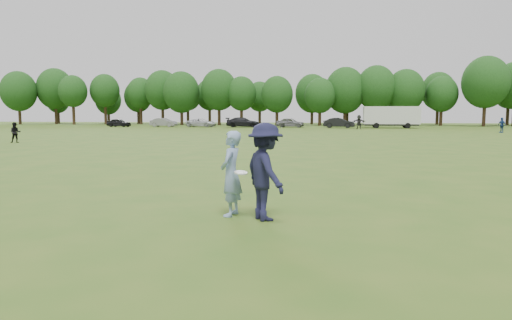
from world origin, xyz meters
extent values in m
plane|color=#315818|center=(0.00, 0.00, 0.00)|extent=(200.00, 200.00, 0.00)
imported|color=#809BC6|center=(-1.22, -0.34, 0.90)|extent=(0.50, 0.70, 1.79)
imported|color=#181835|center=(-0.46, -0.59, 0.98)|extent=(1.32, 1.46, 1.97)
imported|color=black|center=(-22.24, 20.56, 0.76)|extent=(0.93, 0.88, 1.51)
imported|color=navy|center=(19.52, 45.68, 0.86)|extent=(0.84, 1.08, 1.71)
imported|color=black|center=(4.34, 55.57, 0.98)|extent=(1.90, 1.01, 1.96)
imported|color=black|center=(-33.55, 59.86, 0.67)|extent=(4.02, 1.88, 1.33)
imported|color=slate|center=(-26.35, 61.01, 0.71)|extent=(4.40, 1.75, 1.42)
imported|color=silver|center=(-20.09, 61.24, 0.67)|extent=(5.03, 2.72, 1.34)
imported|color=black|center=(-13.21, 61.09, 0.77)|extent=(5.44, 2.44, 1.55)
imported|color=slate|center=(-5.77, 61.20, 0.74)|extent=(4.52, 2.19, 1.49)
imported|color=black|center=(1.67, 59.79, 0.76)|extent=(4.76, 2.11, 1.52)
cylinder|color=white|center=(-0.95, -0.62, 0.96)|extent=(0.32, 0.32, 0.08)
cube|color=silver|center=(9.25, 60.46, 1.90)|extent=(8.00, 2.50, 2.60)
cube|color=black|center=(9.25, 60.46, 0.50)|extent=(7.60, 2.30, 0.25)
cylinder|color=black|center=(7.05, 59.21, 0.40)|extent=(0.80, 0.25, 0.80)
cylinder|color=black|center=(7.05, 61.71, 0.40)|extent=(0.80, 0.25, 0.80)
cylinder|color=black|center=(11.45, 59.21, 0.40)|extent=(0.80, 0.25, 0.80)
cylinder|color=black|center=(11.45, 61.71, 0.40)|extent=(0.80, 0.25, 0.80)
cube|color=#333333|center=(4.85, 60.46, 0.55)|extent=(1.20, 0.15, 0.12)
cylinder|color=#332114|center=(-60.68, 72.20, 1.81)|extent=(0.56, 0.56, 3.63)
ellipsoid|color=#173913|center=(-60.68, 72.20, 6.55)|extent=(6.88, 6.88, 7.91)
cylinder|color=#332114|center=(-55.50, 76.37, 2.06)|extent=(0.56, 0.56, 4.13)
ellipsoid|color=#173913|center=(-55.50, 76.37, 7.21)|extent=(7.25, 7.25, 8.34)
cylinder|color=#332114|center=(-49.35, 72.76, 2.09)|extent=(0.56, 0.56, 4.18)
ellipsoid|color=#173913|center=(-49.35, 72.76, 6.48)|extent=(5.42, 5.42, 6.23)
cylinder|color=#332114|center=(-44.47, 76.22, 2.13)|extent=(0.56, 0.56, 4.26)
ellipsoid|color=#173913|center=(-44.47, 76.22, 6.72)|extent=(5.79, 5.79, 6.66)
cylinder|color=#332114|center=(-37.59, 77.79, 1.96)|extent=(0.56, 0.56, 3.91)
ellipsoid|color=#173913|center=(-37.59, 77.79, 6.24)|extent=(5.47, 5.47, 6.29)
cylinder|color=#332114|center=(-32.29, 76.03, 1.92)|extent=(0.56, 0.56, 3.83)
ellipsoid|color=#173913|center=(-32.29, 76.03, 6.70)|extent=(6.75, 6.75, 7.76)
cylinder|color=#332114|center=(-27.39, 73.06, 1.63)|extent=(0.56, 0.56, 3.25)
ellipsoid|color=#173913|center=(-27.39, 73.06, 6.13)|extent=(6.76, 6.76, 7.78)
cylinder|color=#332114|center=(-20.22, 73.48, 1.86)|extent=(0.56, 0.56, 3.71)
ellipsoid|color=#173913|center=(-20.22, 73.48, 6.55)|extent=(6.68, 6.68, 7.68)
cylinder|color=#332114|center=(-15.90, 73.09, 1.73)|extent=(0.56, 0.56, 3.46)
ellipsoid|color=#173913|center=(-15.90, 73.09, 5.79)|extent=(5.49, 5.49, 6.31)
cylinder|color=#332114|center=(-9.32, 72.95, 1.57)|extent=(0.56, 0.56, 3.14)
ellipsoid|color=#173913|center=(-9.32, 72.95, 5.60)|extent=(5.78, 5.78, 6.64)
cylinder|color=#332114|center=(-1.61, 72.69, 1.51)|extent=(0.56, 0.56, 3.01)
ellipsoid|color=#173913|center=(-1.61, 72.69, 5.34)|extent=(5.46, 5.46, 6.28)
cylinder|color=#332114|center=(2.83, 75.07, 1.61)|extent=(0.56, 0.56, 3.23)
ellipsoid|color=#173913|center=(2.83, 75.07, 6.32)|extent=(7.29, 7.29, 8.38)
cylinder|color=#332114|center=(8.24, 74.97, 1.88)|extent=(0.56, 0.56, 3.77)
ellipsoid|color=#173913|center=(8.24, 74.97, 6.72)|extent=(6.95, 6.95, 8.00)
cylinder|color=#332114|center=(13.38, 75.56, 1.66)|extent=(0.56, 0.56, 3.33)
ellipsoid|color=#173913|center=(13.38, 75.56, 6.18)|extent=(6.71, 6.71, 7.71)
cylinder|color=#332114|center=(19.58, 75.81, 1.61)|extent=(0.56, 0.56, 3.22)
ellipsoid|color=#173913|center=(19.58, 75.81, 5.57)|extent=(5.54, 5.54, 6.37)
cylinder|color=#332114|center=(25.83, 72.87, 2.08)|extent=(0.56, 0.56, 4.15)
ellipsoid|color=#173913|center=(25.83, 72.87, 7.38)|extent=(7.59, 7.59, 8.73)
cylinder|color=#332114|center=(-58.26, 81.41, 1.49)|extent=(0.56, 0.56, 2.97)
ellipsoid|color=#173913|center=(-58.26, 81.41, 5.03)|extent=(4.85, 4.85, 5.58)
cylinder|color=#332114|center=(-47.10, 82.53, 1.36)|extent=(0.56, 0.56, 2.73)
ellipsoid|color=#173913|center=(-47.10, 82.53, 5.05)|extent=(5.45, 5.45, 6.27)
cylinder|color=#332114|center=(-39.55, 80.93, 1.63)|extent=(0.56, 0.56, 3.25)
ellipsoid|color=#173913|center=(-39.55, 80.93, 5.67)|extent=(5.68, 5.68, 6.53)
cylinder|color=#332114|center=(-29.72, 83.93, 1.81)|extent=(0.56, 0.56, 3.62)
ellipsoid|color=#173913|center=(-29.72, 83.93, 6.09)|extent=(5.80, 5.80, 6.67)
cylinder|color=#332114|center=(-24.24, 81.39, 1.80)|extent=(0.56, 0.56, 3.61)
ellipsoid|color=#173913|center=(-24.24, 81.39, 5.98)|extent=(5.58, 5.58, 6.42)
cylinder|color=#332114|center=(-13.94, 81.92, 1.65)|extent=(0.56, 0.56, 3.29)
ellipsoid|color=#173913|center=(-13.94, 81.92, 5.55)|extent=(5.30, 5.30, 6.09)
cylinder|color=#332114|center=(-3.49, 83.39, 1.64)|extent=(0.56, 0.56, 3.28)
ellipsoid|color=#173913|center=(-3.49, 83.39, 6.16)|extent=(6.78, 6.78, 7.79)
cylinder|color=#332114|center=(3.45, 81.85, 1.56)|extent=(0.56, 0.56, 3.11)
ellipsoid|color=#173913|center=(3.45, 81.85, 5.38)|extent=(5.34, 5.34, 6.14)
cylinder|color=#332114|center=(12.88, 83.26, 1.75)|extent=(0.56, 0.56, 3.50)
ellipsoid|color=#173913|center=(12.88, 83.26, 5.55)|extent=(4.82, 4.82, 5.54)
cylinder|color=#332114|center=(20.66, 83.86, 1.90)|extent=(0.56, 0.56, 3.80)
ellipsoid|color=#173913|center=(20.66, 83.86, 6.49)|extent=(6.34, 6.34, 7.29)
cylinder|color=#332114|center=(32.72, 82.11, 1.92)|extent=(0.56, 0.56, 3.84)
ellipsoid|color=#173913|center=(32.72, 82.11, 6.01)|extent=(5.09, 5.09, 5.86)
camera|label=1|loc=(0.88, -9.57, 2.15)|focal=32.00mm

